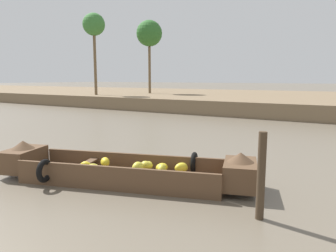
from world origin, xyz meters
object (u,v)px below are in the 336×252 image
object	(u,v)px
palm_tree_mid	(94,26)
mooring_post	(261,176)
palm_tree_far	(149,34)
banana_boat	(124,170)

from	to	relation	value
palm_tree_mid	mooring_post	size ratio (longest dim) A/B	4.52
palm_tree_far	mooring_post	distance (m)	26.12
banana_boat	palm_tree_far	world-z (taller)	palm_tree_far
mooring_post	banana_boat	bearing A→B (deg)	173.94
palm_tree_far	mooring_post	bearing A→B (deg)	-51.86
banana_boat	palm_tree_mid	distance (m)	22.10
palm_tree_mid	palm_tree_far	distance (m)	5.33
banana_boat	palm_tree_mid	bearing A→B (deg)	134.96
mooring_post	palm_tree_mid	bearing A→B (deg)	139.87
palm_tree_far	mooring_post	size ratio (longest dim) A/B	4.47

